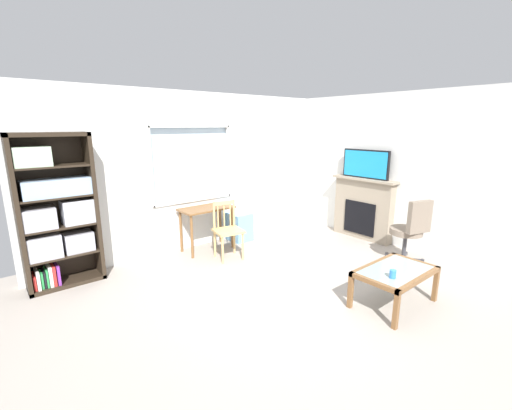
% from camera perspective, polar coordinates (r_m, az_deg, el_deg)
% --- Properties ---
extents(ground, '(6.30, 5.87, 0.02)m').
position_cam_1_polar(ground, '(4.40, 6.79, -14.95)').
color(ground, '#9E9389').
extents(wall_back_with_window, '(5.30, 0.15, 2.60)m').
position_cam_1_polar(wall_back_with_window, '(5.88, -10.22, 5.45)').
color(wall_back_with_window, silver).
rests_on(wall_back_with_window, ground).
extents(wall_right, '(0.12, 5.07, 2.60)m').
position_cam_1_polar(wall_right, '(6.19, 24.89, 4.96)').
color(wall_right, silver).
rests_on(wall_right, ground).
extents(bookshelf, '(0.90, 0.38, 1.98)m').
position_cam_1_polar(bookshelf, '(5.01, -30.62, -1.05)').
color(bookshelf, '#2D2319').
rests_on(bookshelf, ground).
extents(desk_under_window, '(0.88, 0.47, 0.73)m').
position_cam_1_polar(desk_under_window, '(5.71, -8.30, -1.66)').
color(desk_under_window, brown).
rests_on(desk_under_window, ground).
extents(wooden_chair, '(0.49, 0.48, 0.90)m').
position_cam_1_polar(wooden_chair, '(5.36, -4.81, -4.12)').
color(wooden_chair, tan).
rests_on(wooden_chair, ground).
extents(plastic_drawer_unit, '(0.35, 0.40, 0.51)m').
position_cam_1_polar(plastic_drawer_unit, '(6.23, -2.78, -3.64)').
color(plastic_drawer_unit, '#72ADDB').
rests_on(plastic_drawer_unit, ground).
extents(fireplace, '(0.26, 1.24, 1.13)m').
position_cam_1_polar(fireplace, '(6.56, 17.50, -0.52)').
color(fireplace, gray).
rests_on(fireplace, ground).
extents(tv, '(0.06, 0.91, 0.51)m').
position_cam_1_polar(tv, '(6.41, 17.92, 6.57)').
color(tv, black).
rests_on(tv, fireplace).
extents(office_chair, '(0.58, 0.61, 1.00)m').
position_cam_1_polar(office_chair, '(5.62, 24.58, -3.53)').
color(office_chair, '#7A6B5B').
rests_on(office_chair, ground).
extents(coffee_table, '(0.96, 0.60, 0.44)m').
position_cam_1_polar(coffee_table, '(4.33, 22.35, -10.76)').
color(coffee_table, '#8C9E99').
rests_on(coffee_table, ground).
extents(sippy_cup, '(0.07, 0.07, 0.09)m').
position_cam_1_polar(sippy_cup, '(4.05, 21.99, -10.69)').
color(sippy_cup, '#337FD6').
rests_on(sippy_cup, coffee_table).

